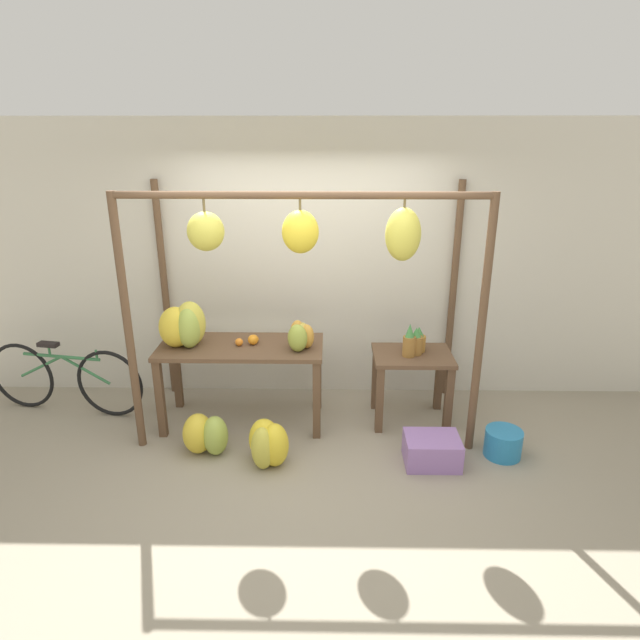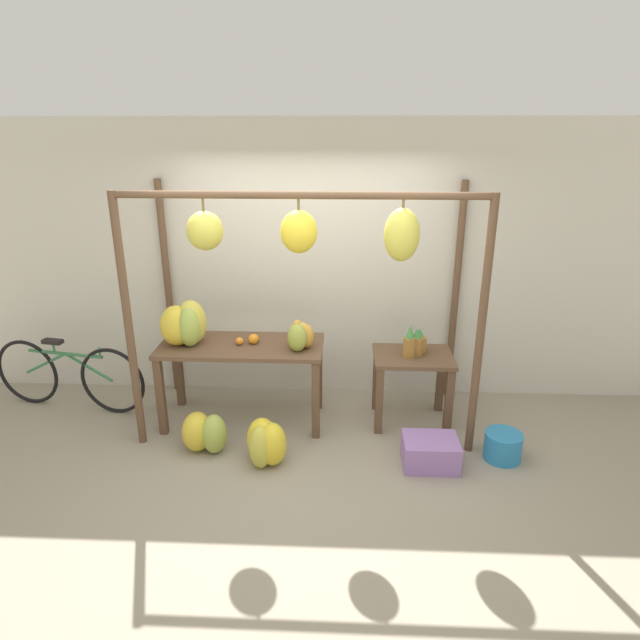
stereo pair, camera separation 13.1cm
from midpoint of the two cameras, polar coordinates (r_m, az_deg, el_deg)
name	(u,v)px [view 2 (the right image)]	position (r m, az deg, el deg)	size (l,w,h in m)	color
ground_plane	(300,470)	(4.63, -1.27, -15.67)	(20.00, 20.00, 0.00)	gray
shop_wall_back	(311,263)	(5.45, -0.32, 6.08)	(8.00, 0.08, 2.80)	beige
stall_awning	(307,258)	(4.43, -0.53, 6.62)	(3.00, 1.23, 2.24)	brown
display_table_main	(242,357)	(5.06, -7.60, -3.90)	(1.52, 0.66, 0.80)	brown
display_table_side	(412,372)	(5.15, 10.52, -5.44)	(0.73, 0.56, 0.70)	brown
banana_pile_on_table	(186,325)	(5.05, -13.36, -0.54)	(0.50, 0.44, 0.42)	gold
orange_pile	(251,339)	(5.01, -6.58, -2.04)	(0.21, 0.16, 0.10)	orange
pineapple_cluster	(415,343)	(5.04, 10.84, -2.42)	(0.23, 0.25, 0.32)	#A3702D
banana_pile_ground_left	(204,432)	(4.86, -11.48, -11.68)	(0.43, 0.32, 0.36)	#9EB247
banana_pile_ground_right	(266,443)	(4.62, -5.00, -12.92)	(0.41, 0.44, 0.39)	yellow
fruit_crate_white	(430,452)	(4.72, 12.47, -13.60)	(0.46, 0.35, 0.24)	#9970B7
blue_bucket	(503,446)	(4.97, 19.65, -12.54)	(0.32, 0.32, 0.24)	teal
parked_bicycle	(69,375)	(5.90, -24.64, -5.36)	(1.64, 0.32, 0.73)	black
papaya_pile	(301,336)	(4.84, -1.31, -1.68)	(0.27, 0.32, 0.26)	gold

